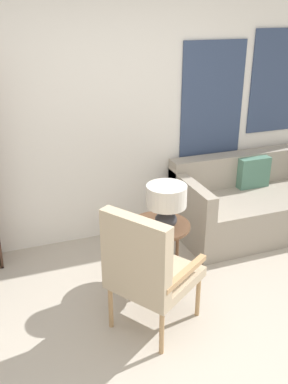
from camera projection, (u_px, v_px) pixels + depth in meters
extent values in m
plane|color=#B2A899|center=(189.00, 364.00, 3.00)|extent=(14.00, 14.00, 0.00)
cube|color=white|center=(104.00, 112.00, 4.20)|extent=(6.40, 0.06, 2.70)
cube|color=#334260|center=(212.00, 105.00, 4.55)|extent=(0.72, 0.02, 1.31)
cylinder|color=tan|center=(198.00, 296.00, 3.41)|extent=(0.04, 0.04, 0.37)
cylinder|color=tan|center=(150.00, 275.00, 3.66)|extent=(0.04, 0.04, 0.37)
cylinder|color=tan|center=(162.00, 332.00, 3.02)|extent=(0.04, 0.04, 0.37)
cylinder|color=tan|center=(111.00, 307.00, 3.28)|extent=(0.04, 0.04, 0.37)
cube|color=tan|center=(155.00, 277.00, 3.25)|extent=(0.80, 0.79, 0.08)
cube|color=tan|center=(135.00, 255.00, 2.94)|extent=(0.39, 0.52, 0.57)
cube|color=tan|center=(185.00, 273.00, 3.06)|extent=(0.48, 0.34, 0.04)
cube|color=tan|center=(129.00, 251.00, 3.34)|extent=(0.48, 0.34, 0.04)
cube|color=#9E9384|center=(260.00, 212.00, 4.71)|extent=(1.83, 0.89, 0.45)
cube|color=#9E9384|center=(246.00, 167.00, 4.85)|extent=(1.83, 0.20, 0.36)
cube|color=#9E9384|center=(191.00, 194.00, 4.30)|extent=(0.12, 0.89, 0.25)
cube|color=#4C7A66|center=(253.00, 172.00, 4.72)|extent=(0.36, 0.12, 0.34)
cylinder|color=brown|center=(159.00, 226.00, 3.71)|extent=(0.54, 0.54, 0.02)
cylinder|color=brown|center=(152.00, 245.00, 3.96)|extent=(0.03, 0.03, 0.54)
cylinder|color=brown|center=(148.00, 261.00, 3.71)|extent=(0.03, 0.03, 0.54)
cylinder|color=brown|center=(177.00, 255.00, 3.80)|extent=(0.03, 0.03, 0.54)
ellipsoid|color=#2D2D33|center=(166.00, 220.00, 3.64)|extent=(0.19, 0.19, 0.14)
cylinder|color=tan|center=(166.00, 209.00, 3.60)|extent=(0.02, 0.02, 0.06)
cylinder|color=beige|center=(167.00, 196.00, 3.55)|extent=(0.34, 0.34, 0.18)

